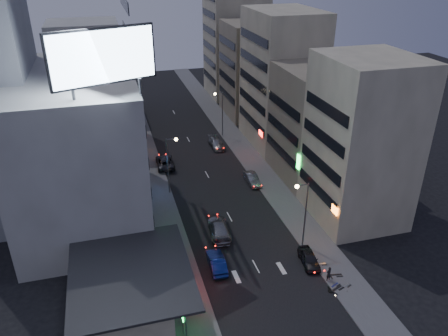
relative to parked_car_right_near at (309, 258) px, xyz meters
name	(u,v)px	position (x,y,z in m)	size (l,w,h in m)	color
ground	(269,292)	(-5.60, -2.94, -0.69)	(180.00, 180.00, 0.00)	black
sidewalk_left	(150,169)	(-13.60, 27.06, -0.63)	(4.00, 120.00, 0.12)	#4C4C4F
sidewalk_right	(249,157)	(2.40, 27.06, -0.63)	(4.00, 120.00, 0.12)	#4C4C4F
food_court	(122,289)	(-19.50, -0.94, 1.30)	(11.00, 13.00, 3.88)	beige
white_building	(79,148)	(-22.60, 17.06, 8.31)	(14.00, 24.00, 18.00)	#B4B5AF
shophouse_near	(361,142)	(9.40, 7.56, 9.31)	(10.00, 11.00, 20.00)	beige
shophouse_mid	(318,124)	(9.90, 19.06, 7.31)	(11.00, 12.00, 16.00)	gray
shophouse_far	(281,80)	(9.40, 32.06, 10.31)	(10.00, 14.00, 22.00)	beige
far_left_a	(90,83)	(-21.10, 42.06, 9.31)	(11.00, 10.00, 20.00)	#B4B5AF
far_left_b	(89,78)	(-21.60, 55.06, 6.81)	(12.00, 10.00, 15.00)	gray
far_right_a	(254,70)	(9.90, 47.06, 8.31)	(11.00, 12.00, 18.00)	gray
far_right_b	(236,41)	(10.40, 61.06, 11.31)	(12.00, 12.00, 24.00)	beige
billboard	(103,57)	(-18.59, 7.04, 20.98)	(9.52, 3.75, 6.20)	#595B60
street_lamp_right_near	(303,206)	(0.30, 3.06, 4.68)	(1.60, 0.44, 8.02)	#595B60
street_lamp_left	(170,158)	(-11.50, 19.06, 4.68)	(1.60, 0.44, 8.02)	#595B60
street_lamp_right_far	(220,108)	(0.30, 37.06, 4.68)	(1.60, 0.44, 8.02)	#595B60
parked_car_right_near	(309,258)	(0.00, 0.00, 0.00)	(1.62, 4.03, 1.37)	#242328
parked_car_right_mid	(252,179)	(0.00, 18.71, 0.02)	(1.49, 4.27, 1.41)	gray
parked_car_left	(165,162)	(-11.20, 27.45, 0.08)	(2.55, 5.54, 1.54)	#2C2B31
parked_car_right_far	(217,143)	(-1.62, 32.46, 0.05)	(2.06, 5.06, 1.47)	gray
road_car_blue	(217,262)	(-9.68, 2.02, 0.06)	(1.58, 4.52, 1.49)	navy
road_car_silver	(219,228)	(-7.82, 7.78, 0.16)	(2.36, 5.81, 1.69)	gray
person	(329,274)	(0.70, -3.04, 0.25)	(0.59, 0.39, 1.62)	black
scooter_black_a	(341,280)	(1.54, -4.03, 0.06)	(2.04, 0.68, 1.25)	black
scooter_silver_a	(348,279)	(2.42, -4.00, -0.06)	(1.66, 0.55, 1.01)	#B9BAC1
scooter_blue	(338,278)	(1.44, -3.60, -0.06)	(1.66, 0.55, 1.02)	navy
scooter_black_b	(342,269)	(2.51, -2.54, 0.02)	(1.90, 0.63, 1.16)	black
scooter_silver_b	(326,259)	(1.77, -0.51, -0.07)	(1.62, 0.54, 0.99)	silver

